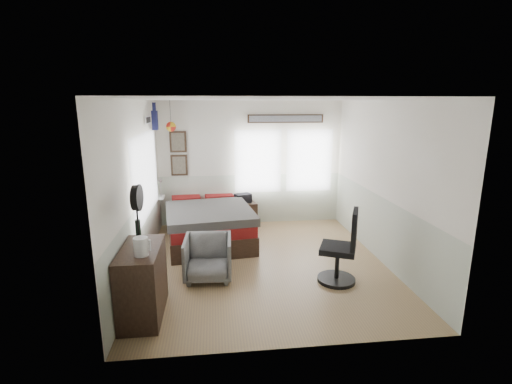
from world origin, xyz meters
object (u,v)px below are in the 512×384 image
(armchair, at_px, (208,258))
(nightstand, at_px, (243,214))
(dresser, at_px, (142,282))
(task_chair, at_px, (342,253))
(bed, at_px, (208,223))

(armchair, distance_m, nightstand, 2.55)
(dresser, bearing_deg, task_chair, 11.66)
(nightstand, xyz_separation_m, task_chair, (1.26, -2.80, 0.20))
(armchair, bearing_deg, nightstand, 75.86)
(nightstand, bearing_deg, bed, -147.14)
(armchair, bearing_deg, dresser, -128.17)
(bed, xyz_separation_m, armchair, (0.02, -1.66, -0.01))
(dresser, xyz_separation_m, task_chair, (2.80, 0.58, 0.01))
(armchair, xyz_separation_m, nightstand, (0.73, 2.44, -0.07))
(bed, bearing_deg, armchair, -96.99)
(armchair, height_order, task_chair, task_chair)
(bed, xyz_separation_m, dresser, (-0.79, -2.60, 0.11))
(bed, relative_size, nightstand, 4.42)
(bed, xyz_separation_m, nightstand, (0.75, 0.78, -0.07))
(bed, relative_size, armchair, 3.22)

